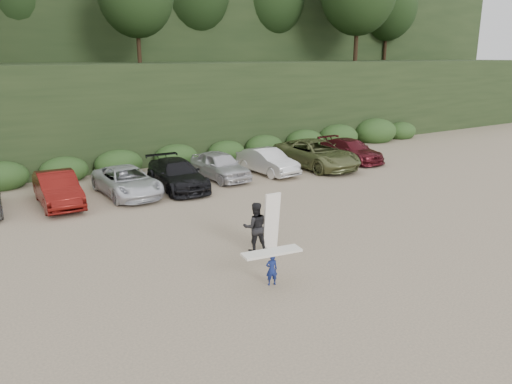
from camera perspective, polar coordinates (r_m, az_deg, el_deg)
ground at (r=18.09m, az=6.95°, el=-5.80°), size 120.00×120.00×0.00m
parked_cars at (r=24.45m, az=-16.13°, el=1.12°), size 33.81×5.97×1.64m
child_surfer at (r=14.58m, az=1.81°, el=-7.99°), size 1.82×0.75×1.06m
adult_surfer at (r=16.97m, az=0.08°, el=-3.96°), size 1.32×0.92×2.05m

